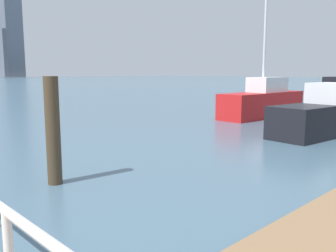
% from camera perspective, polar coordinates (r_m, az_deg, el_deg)
% --- Properties ---
extents(ground_plane, '(300.00, 300.00, 0.00)m').
position_cam_1_polar(ground_plane, '(11.97, -24.17, -3.29)').
color(ground_plane, slate).
extents(dock_piling_0, '(0.29, 0.29, 2.21)m').
position_cam_1_polar(dock_piling_0, '(7.70, -17.68, -0.76)').
color(dock_piling_0, '#473826').
rests_on(dock_piling_0, ground_plane).
extents(dock_piling_2, '(0.27, 0.27, 1.84)m').
position_cam_1_polar(dock_piling_2, '(16.67, 22.37, 3.15)').
color(dock_piling_2, '#473826').
rests_on(dock_piling_2, ground_plane).
extents(moored_boat_0, '(4.29, 2.02, 1.99)m').
position_cam_1_polar(moored_boat_0, '(25.20, 24.80, 4.30)').
color(moored_boat_0, black).
rests_on(moored_boat_0, ground_plane).
extents(moored_boat_1, '(5.68, 1.62, 9.27)m').
position_cam_1_polar(moored_boat_1, '(19.25, 14.74, 3.87)').
color(moored_boat_1, red).
rests_on(moored_boat_1, ground_plane).
extents(moored_boat_2, '(5.43, 1.99, 1.90)m').
position_cam_1_polar(moored_boat_2, '(14.63, 23.61, 1.57)').
color(moored_boat_2, black).
rests_on(moored_boat_2, ground_plane).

